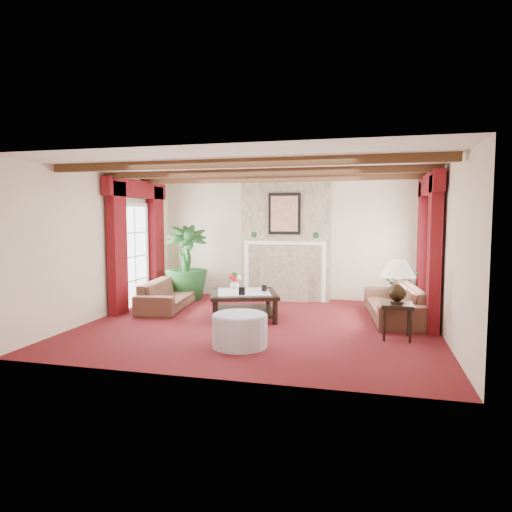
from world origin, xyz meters
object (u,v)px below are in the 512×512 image
(coffee_table, at_px, (244,305))
(side_table, at_px, (397,321))
(potted_palm, at_px, (186,279))
(sofa_left, at_px, (168,290))
(sofa_right, at_px, (394,297))
(ottoman, at_px, (240,331))

(coffee_table, relative_size, side_table, 2.17)
(potted_palm, relative_size, coffee_table, 1.61)
(sofa_left, height_order, sofa_right, sofa_right)
(potted_palm, height_order, side_table, potted_palm)
(sofa_left, xyz_separation_m, sofa_right, (4.47, 0.07, 0.03))
(potted_palm, height_order, coffee_table, potted_palm)
(sofa_right, relative_size, ottoman, 2.72)
(sofa_right, relative_size, coffee_table, 1.82)
(potted_palm, bearing_deg, sofa_left, -89.82)
(coffee_table, distance_m, ottoman, 1.84)
(sofa_right, bearing_deg, coffee_table, -84.30)
(potted_palm, bearing_deg, side_table, -27.37)
(sofa_left, relative_size, coffee_table, 1.68)
(sofa_left, height_order, potted_palm, potted_palm)
(potted_palm, xyz_separation_m, coffee_table, (1.77, -1.52, -0.23))
(coffee_table, bearing_deg, sofa_right, -6.49)
(coffee_table, xyz_separation_m, ottoman, (0.44, -1.79, -0.01))
(sofa_right, height_order, ottoman, sofa_right)
(sofa_right, distance_m, ottoman, 3.30)
(sofa_right, xyz_separation_m, potted_palm, (-4.47, 0.92, 0.06))
(sofa_right, relative_size, potted_palm, 1.13)
(sofa_left, bearing_deg, potted_palm, -7.04)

